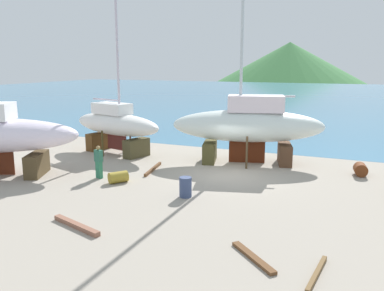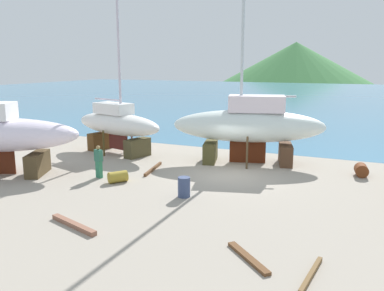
% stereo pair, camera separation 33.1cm
% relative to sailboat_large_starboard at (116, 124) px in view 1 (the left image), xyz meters
% --- Properties ---
extents(ground_plane, '(42.98, 42.98, 0.00)m').
position_rel_sailboat_large_starboard_xyz_m(ground_plane, '(8.56, -5.48, -1.93)').
color(ground_plane, '#9D9385').
extents(sea_water, '(171.92, 98.31, 0.01)m').
position_rel_sailboat_large_starboard_xyz_m(sea_water, '(8.56, 53.11, -1.93)').
color(sea_water, teal).
rests_on(sea_water, ground).
extents(headland_hill, '(113.22, 113.22, 30.70)m').
position_rel_sailboat_large_starboard_xyz_m(headland_hill, '(-18.45, 170.76, -1.93)').
color(headland_hill, '#3B783E').
rests_on(headland_hill, ground).
extents(sailboat_large_starboard, '(7.58, 3.98, 12.74)m').
position_rel_sailboat_large_starboard_xyz_m(sailboat_large_starboard, '(0.00, 0.00, 0.00)').
color(sailboat_large_starboard, '#494228').
rests_on(sailboat_large_starboard, ground).
extents(sailboat_far_slipway, '(9.21, 4.85, 15.90)m').
position_rel_sailboat_large_starboard_xyz_m(sailboat_far_slipway, '(8.59, 0.86, 0.34)').
color(sailboat_far_slipway, '#464121').
rests_on(sailboat_far_slipway, ground).
extents(worker, '(0.49, 0.36, 1.70)m').
position_rel_sailboat_large_starboard_xyz_m(worker, '(2.48, -5.37, -1.05)').
color(worker, '#2D7655').
rests_on(worker, ground).
extents(barrel_blue_faded, '(0.75, 0.75, 0.90)m').
position_rel_sailboat_large_starboard_xyz_m(barrel_blue_faded, '(7.77, -6.34, -1.48)').
color(barrel_blue_faded, '#36446B').
rests_on(barrel_blue_faded, ground).
extents(barrel_ochre, '(0.99, 1.07, 0.56)m').
position_rel_sailboat_large_starboard_xyz_m(barrel_ochre, '(3.83, -5.67, -1.65)').
color(barrel_ochre, olive).
rests_on(barrel_ochre, ground).
extents(barrel_tipped_right, '(0.77, 0.91, 0.66)m').
position_rel_sailboat_large_starboard_xyz_m(barrel_tipped_right, '(14.84, 0.44, -1.60)').
color(barrel_tipped_right, '#633016').
rests_on(barrel_tipped_right, ground).
extents(timber_short_cross, '(1.74, 1.65, 0.11)m').
position_rel_sailboat_large_starboard_xyz_m(timber_short_cross, '(12.01, -10.83, -1.88)').
color(timber_short_cross, brown).
rests_on(timber_short_cross, ground).
extents(timber_long_aft, '(2.48, 0.97, 0.17)m').
position_rel_sailboat_large_starboard_xyz_m(timber_long_aft, '(5.54, -11.01, -1.84)').
color(timber_long_aft, '#8C5C47').
rests_on(timber_long_aft, ground).
extents(timber_plank_far, '(0.37, 2.14, 0.13)m').
position_rel_sailboat_large_starboard_xyz_m(timber_plank_far, '(13.89, -11.09, -1.87)').
color(timber_plank_far, brown).
rests_on(timber_plank_far, ground).
extents(timber_short_skew, '(0.65, 2.70, 0.15)m').
position_rel_sailboat_large_starboard_xyz_m(timber_short_skew, '(4.29, -2.94, -1.85)').
color(timber_short_skew, brown).
rests_on(timber_short_skew, ground).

